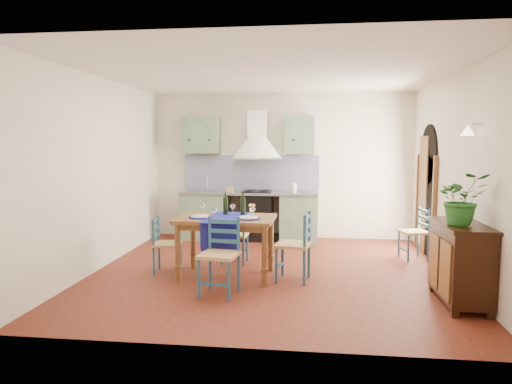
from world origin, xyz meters
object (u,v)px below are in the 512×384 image
dining_table (226,224)px  sideboard (460,260)px  chair_near (220,255)px  potted_plant (462,199)px

dining_table → sideboard: size_ratio=1.27×
sideboard → dining_table: bearing=165.2°
chair_near → sideboard: (2.78, -0.01, 0.02)m
chair_near → potted_plant: potted_plant is taller
chair_near → potted_plant: size_ratio=1.60×
dining_table → chair_near: size_ratio=1.42×
chair_near → dining_table: bearing=94.4°
sideboard → potted_plant: size_ratio=1.79×
dining_table → sideboard: (2.84, -0.75, -0.23)m
dining_table → chair_near: (0.06, -0.74, -0.25)m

